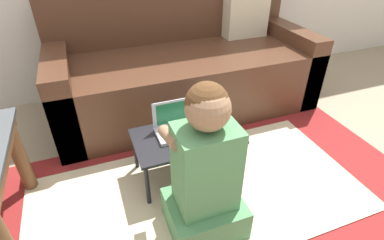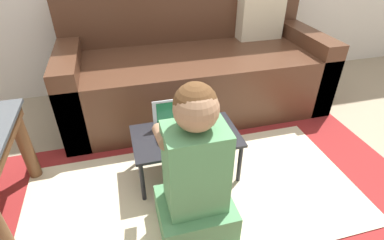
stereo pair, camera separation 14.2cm
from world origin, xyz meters
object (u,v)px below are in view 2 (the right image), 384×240
at_px(couch, 194,69).
at_px(laptop, 182,126).
at_px(person_seated, 195,175).
at_px(laptop_desk, 186,139).
at_px(computer_mouse, 225,130).

relative_size(couch, laptop, 6.29).
relative_size(couch, person_seated, 2.47).
relative_size(laptop_desk, computer_mouse, 5.20).
bearing_deg(couch, laptop, -110.04).
xyz_separation_m(laptop, person_seated, (-0.04, -0.43, 0.03)).
xyz_separation_m(laptop_desk, computer_mouse, (0.22, -0.03, 0.05)).
bearing_deg(computer_mouse, laptop_desk, 171.54).
distance_m(laptop_desk, computer_mouse, 0.23).
relative_size(laptop_desk, person_seated, 0.75).
xyz_separation_m(couch, laptop, (-0.28, -0.77, 0.01)).
relative_size(couch, laptop_desk, 3.28).
distance_m(couch, computer_mouse, 0.85).
relative_size(laptop, person_seated, 0.39).
relative_size(laptop_desk, laptop, 1.92).
bearing_deg(laptop, person_seated, -95.84).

